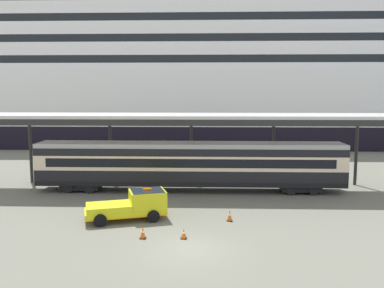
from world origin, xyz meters
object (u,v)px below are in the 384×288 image
train_carriage (190,164)px  traffic_cone_mid (230,215)px  cruise_ship (202,71)px  service_truck (133,204)px  traffic_cone_far (184,234)px  traffic_cone_near (143,233)px

train_carriage → traffic_cone_mid: (2.90, -7.99, -1.95)m
cruise_ship → service_truck: cruise_ship is taller
cruise_ship → traffic_cone_far: 50.96m
cruise_ship → service_truck: (-3.94, -46.14, -10.97)m
traffic_cone_near → traffic_cone_mid: (5.14, 3.36, 0.02)m
cruise_ship → traffic_cone_near: 51.08m
traffic_cone_near → traffic_cone_far: (2.34, 0.06, -0.05)m
traffic_cone_mid → train_carriage: bearing=110.0°
cruise_ship → traffic_cone_mid: (2.36, -46.30, -11.60)m
traffic_cone_mid → service_truck: bearing=178.5°
train_carriage → traffic_cone_mid: bearing=-70.0°
cruise_ship → train_carriage: 39.51m
cruise_ship → traffic_cone_near: size_ratio=249.81×
service_truck → traffic_cone_near: service_truck is taller
train_carriage → traffic_cone_far: train_carriage is taller
service_truck → traffic_cone_mid: bearing=-1.5°
service_truck → traffic_cone_far: (3.50, -3.46, -0.70)m
service_truck → traffic_cone_far: bearing=-44.7°
cruise_ship → service_truck: size_ratio=31.31×
traffic_cone_near → service_truck: bearing=108.2°
train_carriage → traffic_cone_near: size_ratio=36.51×
traffic_cone_mid → traffic_cone_far: size_ratio=1.24×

